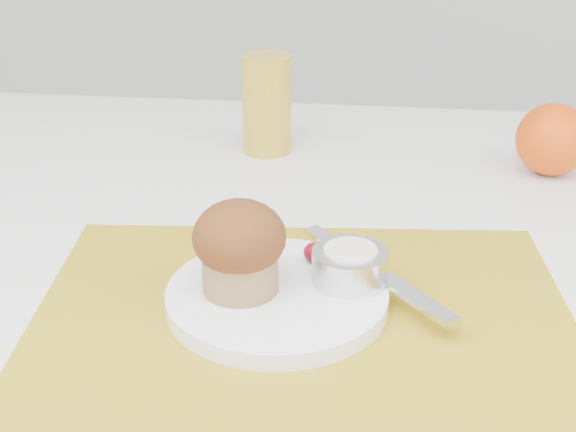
# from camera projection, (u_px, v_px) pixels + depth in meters

# --- Properties ---
(placemat) EXTENTS (0.48, 0.37, 0.00)m
(placemat) POSITION_uv_depth(u_px,v_px,m) (303.00, 318.00, 0.67)
(placemat) COLOR #AE8E18
(placemat) RESTS_ON table
(plate) EXTENTS (0.19, 0.19, 0.02)m
(plate) POSITION_uv_depth(u_px,v_px,m) (277.00, 297.00, 0.68)
(plate) COLOR white
(plate) RESTS_ON placemat
(ramekin) EXTENTS (0.07, 0.07, 0.03)m
(ramekin) POSITION_uv_depth(u_px,v_px,m) (350.00, 266.00, 0.69)
(ramekin) COLOR silver
(ramekin) RESTS_ON plate
(cream) EXTENTS (0.05, 0.05, 0.01)m
(cream) POSITION_uv_depth(u_px,v_px,m) (351.00, 251.00, 0.68)
(cream) COLOR white
(cream) RESTS_ON ramekin
(raspberry_near) EXTENTS (0.02, 0.02, 0.02)m
(raspberry_near) POSITION_uv_depth(u_px,v_px,m) (314.00, 252.00, 0.72)
(raspberry_near) COLOR #53020C
(raspberry_near) RESTS_ON plate
(raspberry_far) EXTENTS (0.02, 0.02, 0.02)m
(raspberry_far) POSITION_uv_depth(u_px,v_px,m) (333.00, 268.00, 0.69)
(raspberry_far) COLOR #5F021A
(raspberry_far) RESTS_ON plate
(butter_knife) EXTENTS (0.14, 0.16, 0.00)m
(butter_knife) POSITION_uv_depth(u_px,v_px,m) (375.00, 271.00, 0.70)
(butter_knife) COLOR silver
(butter_knife) RESTS_ON plate
(orange) EXTENTS (0.09, 0.09, 0.09)m
(orange) POSITION_uv_depth(u_px,v_px,m) (553.00, 139.00, 0.94)
(orange) COLOR #EF4E08
(orange) RESTS_ON table
(juice_glass) EXTENTS (0.08, 0.08, 0.12)m
(juice_glass) POSITION_uv_depth(u_px,v_px,m) (267.00, 104.00, 1.00)
(juice_glass) COLOR gold
(juice_glass) RESTS_ON table
(muffin) EXTENTS (0.08, 0.08, 0.08)m
(muffin) POSITION_uv_depth(u_px,v_px,m) (240.00, 247.00, 0.66)
(muffin) COLOR #9A764A
(muffin) RESTS_ON plate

